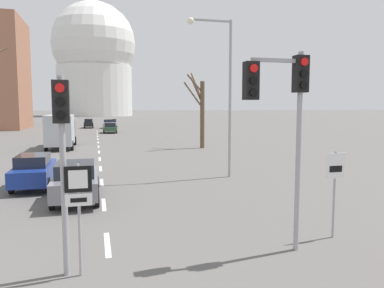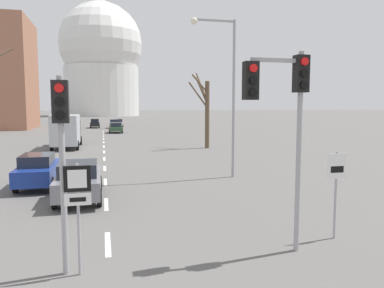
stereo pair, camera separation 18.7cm
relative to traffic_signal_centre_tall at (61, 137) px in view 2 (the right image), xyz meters
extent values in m
cube|color=silver|center=(0.98, 1.74, -3.22)|extent=(0.16, 2.00, 0.01)
cube|color=silver|center=(0.98, 6.24, -3.22)|extent=(0.16, 2.00, 0.01)
cube|color=silver|center=(0.98, 10.74, -3.22)|extent=(0.16, 2.00, 0.01)
cube|color=silver|center=(0.98, 15.24, -3.22)|extent=(0.16, 2.00, 0.01)
cube|color=silver|center=(0.98, 19.74, -3.22)|extent=(0.16, 2.00, 0.01)
cube|color=silver|center=(0.98, 24.24, -3.22)|extent=(0.16, 2.00, 0.01)
cube|color=silver|center=(0.98, 28.74, -3.22)|extent=(0.16, 2.00, 0.01)
cube|color=silver|center=(0.98, 33.24, -3.22)|extent=(0.16, 2.00, 0.01)
cube|color=silver|center=(0.98, 37.74, -3.22)|extent=(0.16, 2.00, 0.01)
cube|color=silver|center=(0.98, 42.24, -3.22)|extent=(0.16, 2.00, 0.01)
cube|color=silver|center=(0.98, 46.74, -3.22)|extent=(0.16, 2.00, 0.01)
cube|color=silver|center=(0.98, 51.24, -3.22)|extent=(0.16, 2.00, 0.01)
cylinder|color=#9E9EA3|center=(0.00, 0.01, -0.92)|extent=(0.14, 0.14, 4.60)
cube|color=black|center=(0.00, 0.01, 0.80)|extent=(0.36, 0.28, 0.96)
cylinder|color=red|center=(0.00, -0.16, 1.10)|extent=(0.20, 0.06, 0.20)
cylinder|color=black|center=(0.00, -0.16, 0.80)|extent=(0.20, 0.06, 0.20)
cylinder|color=black|center=(0.00, -0.16, 0.50)|extent=(0.20, 0.06, 0.20)
cylinder|color=#9E9EA3|center=(5.98, 0.04, -0.55)|extent=(0.14, 0.14, 5.35)
cube|color=black|center=(5.98, 0.04, 1.54)|extent=(0.36, 0.28, 0.96)
cylinder|color=red|center=(5.98, -0.13, 1.84)|extent=(0.20, 0.06, 0.20)
cylinder|color=black|center=(5.98, -0.13, 1.54)|extent=(0.20, 0.06, 0.20)
cylinder|color=black|center=(5.98, -0.13, 1.24)|extent=(0.20, 0.06, 0.20)
cube|color=#9E9EA3|center=(5.28, 0.04, 1.87)|extent=(1.40, 0.10, 0.10)
cube|color=black|center=(4.58, 0.04, 1.34)|extent=(0.36, 0.28, 0.96)
cylinder|color=red|center=(4.58, -0.13, 1.64)|extent=(0.20, 0.06, 0.20)
cylinder|color=black|center=(4.58, -0.13, 1.34)|extent=(0.20, 0.06, 0.20)
cylinder|color=black|center=(4.58, -0.13, 1.04)|extent=(0.20, 0.06, 0.20)
cylinder|color=#9E9EA3|center=(0.32, -0.12, -1.91)|extent=(0.07, 0.07, 2.63)
cube|color=black|center=(0.32, -0.14, -0.94)|extent=(0.60, 0.03, 0.60)
cube|color=white|center=(0.32, -0.16, -0.94)|extent=(0.42, 0.01, 0.42)
cube|color=white|center=(0.32, -0.14, -1.42)|extent=(0.60, 0.03, 0.28)
cube|color=black|center=(0.32, -0.16, -1.42)|extent=(0.36, 0.01, 0.10)
cylinder|color=#9E9EA3|center=(7.57, 0.65, -1.92)|extent=(0.07, 0.07, 2.61)
cube|color=white|center=(7.57, 0.63, -1.04)|extent=(0.60, 0.03, 0.76)
cube|color=black|center=(7.57, 0.61, -1.14)|extent=(0.42, 0.01, 0.19)
cylinder|color=#9E9EA3|center=(7.94, 10.62, 1.06)|extent=(0.16, 0.16, 8.56)
cube|color=#9E9EA3|center=(6.82, 10.62, 5.24)|extent=(2.24, 0.10, 0.10)
sphere|color=#F2EAC6|center=(5.70, 10.62, 5.16)|extent=(0.36, 0.36, 0.36)
cube|color=slate|center=(-0.11, 7.35, -2.51)|extent=(1.77, 4.44, 0.72)
cube|color=#1E232D|center=(-0.11, 7.12, -1.87)|extent=(1.51, 2.13, 0.54)
cylinder|color=black|center=(-0.95, 8.72, -2.87)|extent=(0.18, 0.71, 0.71)
cylinder|color=black|center=(0.72, 8.72, -2.87)|extent=(0.18, 0.71, 0.71)
cylinder|color=black|center=(-0.95, 5.97, -2.87)|extent=(0.18, 0.71, 0.71)
cylinder|color=black|center=(0.72, 5.97, -2.87)|extent=(0.18, 0.71, 0.71)
cube|color=#B7B7BC|center=(2.94, 60.58, -2.55)|extent=(1.68, 3.86, 0.73)
cube|color=#1E232D|center=(2.94, 60.39, -1.89)|extent=(1.43, 1.85, 0.58)
cylinder|color=black|center=(2.15, 61.78, -2.92)|extent=(0.18, 0.62, 0.62)
cylinder|color=black|center=(3.73, 61.78, -2.92)|extent=(0.18, 0.62, 0.62)
cylinder|color=black|center=(2.15, 59.38, -2.92)|extent=(0.18, 0.62, 0.62)
cylinder|color=black|center=(3.73, 59.38, -2.92)|extent=(0.18, 0.62, 0.62)
cube|color=black|center=(-0.47, 62.63, -2.51)|extent=(1.63, 4.52, 0.74)
cube|color=#1E232D|center=(-0.47, 62.40, -1.84)|extent=(1.38, 2.17, 0.61)
cylinder|color=black|center=(-1.23, 64.03, -2.88)|extent=(0.18, 0.68, 0.68)
cylinder|color=black|center=(0.30, 64.03, -2.88)|extent=(0.18, 0.68, 0.68)
cylinder|color=black|center=(-1.23, 61.22, -2.88)|extent=(0.18, 0.68, 0.68)
cylinder|color=black|center=(0.30, 61.22, -2.88)|extent=(0.18, 0.68, 0.68)
cube|color=silver|center=(3.90, 65.46, -2.60)|extent=(1.72, 4.03, 0.62)
cube|color=#1E232D|center=(3.90, 65.25, -1.99)|extent=(1.46, 1.94, 0.61)
cylinder|color=black|center=(3.09, 66.71, -2.91)|extent=(0.18, 0.62, 0.62)
cylinder|color=black|center=(4.71, 66.71, -2.91)|extent=(0.18, 0.62, 0.62)
cylinder|color=black|center=(3.09, 64.20, -2.91)|extent=(0.18, 0.62, 0.62)
cylinder|color=black|center=(4.71, 64.20, -2.91)|extent=(0.18, 0.62, 0.62)
cube|color=navy|center=(-2.24, 10.61, -2.52)|extent=(1.65, 4.54, 0.73)
cube|color=#1E232D|center=(-2.24, 10.39, -1.89)|extent=(1.40, 2.18, 0.53)
cylinder|color=black|center=(-3.01, 12.02, -2.89)|extent=(0.18, 0.67, 0.67)
cylinder|color=black|center=(-1.46, 12.02, -2.89)|extent=(0.18, 0.67, 0.67)
cylinder|color=black|center=(-3.01, 9.21, -2.89)|extent=(0.18, 0.67, 0.67)
cylinder|color=black|center=(-1.46, 9.21, -2.89)|extent=(0.18, 0.67, 0.67)
cube|color=#2D4C33|center=(2.82, 48.30, -2.58)|extent=(1.89, 4.32, 0.62)
cube|color=#1E232D|center=(2.82, 48.08, -1.97)|extent=(1.60, 2.07, 0.59)
cylinder|color=black|center=(1.93, 49.64, -2.89)|extent=(0.18, 0.67, 0.67)
cylinder|color=black|center=(3.71, 49.64, -2.89)|extent=(0.18, 0.67, 0.67)
cylinder|color=black|center=(1.93, 46.96, -2.89)|extent=(0.18, 0.67, 0.67)
cylinder|color=black|center=(3.71, 46.96, -2.89)|extent=(0.18, 0.67, 0.67)
cube|color=#333842|center=(-2.44, 31.11, -1.73)|extent=(2.20, 2.00, 2.10)
cube|color=#B2B7BC|center=(-2.44, 27.51, -1.43)|extent=(2.30, 5.20, 2.70)
cylinder|color=black|center=(-3.54, 31.11, -2.78)|extent=(0.24, 0.88, 0.88)
cylinder|color=black|center=(-1.34, 31.11, -2.78)|extent=(0.24, 0.88, 0.88)
cylinder|color=black|center=(-3.54, 26.08, -2.78)|extent=(0.24, 0.88, 0.88)
cylinder|color=black|center=(-1.34, 26.08, -2.78)|extent=(0.24, 0.88, 0.88)
cylinder|color=brown|center=(10.53, 25.11, -0.08)|extent=(0.42, 0.42, 6.28)
cylinder|color=brown|center=(10.21, 26.03, 2.60)|extent=(0.72, 1.97, 2.75)
cylinder|color=brown|center=(10.07, 25.47, 2.21)|extent=(1.06, 0.88, 2.56)
cylinder|color=brown|center=(9.62, 24.55, 2.83)|extent=(1.80, 1.41, 1.55)
cylinder|color=brown|center=(9.60, 24.89, 1.75)|extent=(1.99, 0.63, 2.41)
cylinder|color=silver|center=(0.98, 156.84, 7.14)|extent=(31.10, 31.10, 20.73)
sphere|color=silver|center=(0.98, 156.84, 27.01)|extent=(34.56, 34.56, 34.56)
cylinder|color=silver|center=(0.98, 156.84, 42.56)|extent=(4.15, 4.15, 6.05)
camera|label=1|loc=(0.73, -8.86, 0.69)|focal=35.00mm
camera|label=2|loc=(0.91, -8.91, 0.69)|focal=35.00mm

